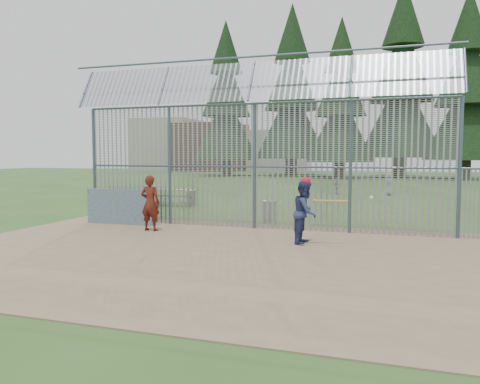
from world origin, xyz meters
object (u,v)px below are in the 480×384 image
(dugout_wall, at_px, (120,207))
(batter, at_px, (305,212))
(bleacher, at_px, (164,197))
(onlooker, at_px, (150,203))
(trash_can, at_px, (269,210))

(dugout_wall, relative_size, batter, 1.50)
(dugout_wall, height_order, bleacher, dugout_wall)
(onlooker, height_order, bleacher, onlooker)
(onlooker, relative_size, bleacher, 0.58)
(onlooker, height_order, trash_can, onlooker)
(batter, distance_m, bleacher, 11.07)
(batter, xyz_separation_m, trash_can, (-1.99, 3.91, -0.48))
(dugout_wall, distance_m, onlooker, 1.92)
(dugout_wall, xyz_separation_m, bleacher, (-1.46, 6.10, -0.21))
(bleacher, bearing_deg, batter, -43.14)
(trash_can, xyz_separation_m, bleacher, (-6.08, 3.65, 0.03))
(onlooker, xyz_separation_m, bleacher, (-3.13, 7.00, -0.47))
(dugout_wall, distance_m, trash_can, 5.23)
(dugout_wall, xyz_separation_m, trash_can, (4.62, 2.45, -0.24))
(dugout_wall, bearing_deg, bleacher, 103.46)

